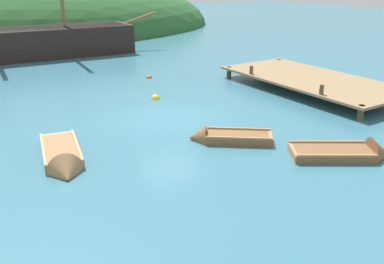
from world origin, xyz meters
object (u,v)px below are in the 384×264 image
at_px(rowboat_center, 224,138).
at_px(buoy_orange, 149,78).
at_px(rowboat_outer_right, 350,154).
at_px(sailing_ship, 27,47).
at_px(buoy_yellow, 155,99).
at_px(rowboat_outer_left, 63,160).

distance_m(rowboat_center, buoy_orange, 10.68).
xyz_separation_m(rowboat_outer_right, buoy_orange, (-0.49, 13.94, -0.08)).
distance_m(sailing_ship, rowboat_center, 20.96).
bearing_deg(sailing_ship, buoy_yellow, -74.86).
height_order(sailing_ship, rowboat_outer_right, sailing_ship).
xyz_separation_m(rowboat_center, buoy_yellow, (0.48, 6.34, -0.09)).
relative_size(rowboat_center, buoy_yellow, 7.02).
relative_size(buoy_orange, buoy_yellow, 0.82).
relative_size(sailing_ship, rowboat_outer_right, 5.10).
xyz_separation_m(rowboat_outer_left, buoy_orange, (7.92, 9.04, -0.08)).
relative_size(rowboat_outer_right, buoy_orange, 9.84).
bearing_deg(rowboat_outer_left, buoy_orange, 150.20).
xyz_separation_m(sailing_ship, buoy_yellow, (2.81, -14.48, -0.83)).
bearing_deg(rowboat_outer_left, rowboat_outer_right, 71.23).
bearing_deg(sailing_ship, rowboat_outer_right, -74.04).
height_order(rowboat_outer_right, buoy_yellow, rowboat_outer_right).
distance_m(rowboat_outer_left, buoy_orange, 12.02).
bearing_deg(rowboat_outer_right, buoy_orange, 125.20).
distance_m(buoy_orange, buoy_yellow, 4.47).
bearing_deg(rowboat_center, buoy_orange, -64.50).
xyz_separation_m(rowboat_outer_left, buoy_yellow, (6.14, 4.94, -0.08)).
bearing_deg(sailing_ship, rowboat_center, -79.47).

